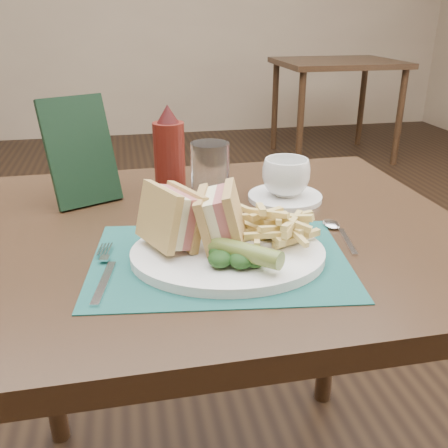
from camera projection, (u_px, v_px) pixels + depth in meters
name	position (u px, v px, depth m)	size (l,w,h in m)	color
floor	(189.00, 374.00, 1.64)	(7.00, 7.00, 0.00)	black
wall_back	(140.00, 134.00, 4.79)	(6.00, 6.00, 0.00)	tan
table_main	(217.00, 389.00, 1.04)	(0.90, 0.75, 0.75)	black
table_bg_right	(334.00, 110.00, 3.94)	(0.90, 0.75, 0.75)	black
placemat	(220.00, 260.00, 0.77)	(0.39, 0.28, 0.00)	#184C47
plate	(228.00, 254.00, 0.77)	(0.30, 0.24, 0.01)	white
sandwich_half_a	(159.00, 220.00, 0.75)	(0.06, 0.10, 0.09)	tan
sandwich_half_b	(207.00, 217.00, 0.76)	(0.06, 0.10, 0.09)	tan
kale_garnish	(238.00, 256.00, 0.72)	(0.11, 0.08, 0.03)	black
pickle_spear	(243.00, 252.00, 0.71)	(0.03, 0.03, 0.12)	#576A28
fries_pile	(273.00, 223.00, 0.79)	(0.18, 0.20, 0.06)	#DAC06D
fork	(104.00, 270.00, 0.73)	(0.03, 0.17, 0.01)	silver
spoon	(342.00, 234.00, 0.85)	(0.03, 0.15, 0.01)	silver
saucer	(285.00, 197.00, 1.02)	(0.15, 0.15, 0.01)	white
coffee_cup	(286.00, 177.00, 1.00)	(0.10, 0.10, 0.08)	white
drinking_glass	(210.00, 177.00, 0.95)	(0.07, 0.07, 0.13)	silver
ketchup_bottle	(169.00, 151.00, 1.01)	(0.06, 0.06, 0.19)	#51130D
check_presenter	(80.00, 151.00, 0.97)	(0.13, 0.01, 0.21)	black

